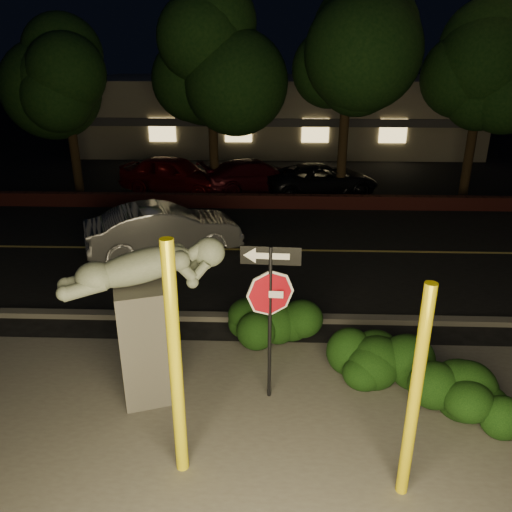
{
  "coord_description": "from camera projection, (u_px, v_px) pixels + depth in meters",
  "views": [
    {
      "loc": [
        -0.11,
        -6.5,
        5.32
      ],
      "look_at": [
        -0.44,
        2.62,
        1.6
      ],
      "focal_mm": 35.0,
      "sensor_mm": 36.0,
      "label": 1
    }
  ],
  "objects": [
    {
      "name": "curb",
      "position": [
        277.0,
        318.0,
        10.68
      ],
      "size": [
        80.0,
        0.25,
        0.12
      ],
      "primitive_type": "cube",
      "color": "#4C4944",
      "rests_on": "ground"
    },
    {
      "name": "tree_far_c",
      "position": [
        349.0,
        43.0,
        17.65
      ],
      "size": [
        4.8,
        4.8,
        7.84
      ],
      "color": "black",
      "rests_on": "ground"
    },
    {
      "name": "hedge_center",
      "position": [
        275.0,
        322.0,
        9.62
      ],
      "size": [
        2.13,
        1.62,
        1.01
      ],
      "primitive_type": "ellipsoid",
      "rotation": [
        0.0,
        0.0,
        -0.42
      ],
      "color": "black",
      "rests_on": "ground"
    },
    {
      "name": "building",
      "position": [
        277.0,
        112.0,
        30.39
      ],
      "size": [
        22.0,
        10.2,
        4.0
      ],
      "color": "slate",
      "rests_on": "ground"
    },
    {
      "name": "road",
      "position": [
        277.0,
        250.0,
        14.5
      ],
      "size": [
        80.0,
        8.0,
        0.01
      ],
      "primitive_type": "cube",
      "color": "black",
      "rests_on": "ground"
    },
    {
      "name": "parked_car_darkred",
      "position": [
        256.0,
        176.0,
        20.36
      ],
      "size": [
        4.94,
        3.53,
        1.33
      ],
      "primitive_type": "imported",
      "rotation": [
        0.0,
        0.0,
        1.98
      ],
      "color": "#3B0A11",
      "rests_on": "ground"
    },
    {
      "name": "tree_far_a",
      "position": [
        61.0,
        53.0,
        18.31
      ],
      "size": [
        4.6,
        4.6,
        7.43
      ],
      "color": "black",
      "rests_on": "ground"
    },
    {
      "name": "ground",
      "position": [
        277.0,
        219.0,
        17.27
      ],
      "size": [
        90.0,
        90.0,
        0.0
      ],
      "primitive_type": "plane",
      "color": "black",
      "rests_on": "ground"
    },
    {
      "name": "parking_lot",
      "position": [
        276.0,
        173.0,
        23.75
      ],
      "size": [
        40.0,
        12.0,
        0.01
      ],
      "primitive_type": "cube",
      "color": "black",
      "rests_on": "ground"
    },
    {
      "name": "sculpture",
      "position": [
        145.0,
        307.0,
        7.74
      ],
      "size": [
        2.5,
        1.39,
        2.7
      ],
      "rotation": [
        0.0,
        0.0,
        0.33
      ],
      "color": "#4C4944",
      "rests_on": "ground"
    },
    {
      "name": "parked_car_dark",
      "position": [
        322.0,
        179.0,
        19.99
      ],
      "size": [
        4.86,
        3.12,
        1.25
      ],
      "primitive_type": "imported",
      "rotation": [
        0.0,
        0.0,
        1.82
      ],
      "color": "black",
      "rests_on": "ground"
    },
    {
      "name": "parked_car_red",
      "position": [
        174.0,
        174.0,
        20.25
      ],
      "size": [
        4.73,
        2.9,
        1.5
      ],
      "primitive_type": "imported",
      "rotation": [
        0.0,
        0.0,
        1.3
      ],
      "color": "maroon",
      "rests_on": "ground"
    },
    {
      "name": "hedge_right",
      "position": [
        379.0,
        351.0,
        8.52
      ],
      "size": [
        1.9,
        1.15,
        1.19
      ],
      "primitive_type": "ellipsoid",
      "rotation": [
        0.0,
        0.0,
        0.1
      ],
      "color": "black",
      "rests_on": "ground"
    },
    {
      "name": "hedge_far_right",
      "position": [
        472.0,
        391.0,
        7.56
      ],
      "size": [
        1.78,
        1.28,
        1.13
      ],
      "primitive_type": "ellipsoid",
      "rotation": [
        0.0,
        0.0,
        -0.17
      ],
      "color": "black",
      "rests_on": "ground"
    },
    {
      "name": "lane_marking",
      "position": [
        277.0,
        250.0,
        14.49
      ],
      "size": [
        80.0,
        0.12,
        0.0
      ],
      "primitive_type": "cube",
      "color": "tan",
      "rests_on": "road"
    },
    {
      "name": "silver_sedan",
      "position": [
        164.0,
        230.0,
        14.05
      ],
      "size": [
        4.54,
        3.03,
        1.41
      ],
      "primitive_type": "imported",
      "rotation": [
        0.0,
        0.0,
        1.97
      ],
      "color": "silver",
      "rests_on": "ground"
    },
    {
      "name": "tree_far_b",
      "position": [
        210.0,
        31.0,
        18.04
      ],
      "size": [
        5.2,
        5.2,
        8.41
      ],
      "color": "black",
      "rests_on": "ground"
    },
    {
      "name": "brick_wall",
      "position": [
        277.0,
        201.0,
        18.38
      ],
      "size": [
        40.0,
        0.35,
        0.5
      ],
      "primitive_type": "cube",
      "color": "#4E1A19",
      "rests_on": "ground"
    },
    {
      "name": "tree_far_d",
      "position": [
        486.0,
        50.0,
        18.03
      ],
      "size": [
        4.4,
        4.4,
        7.42
      ],
      "color": "black",
      "rests_on": "ground"
    },
    {
      "name": "yellow_pole_left",
      "position": [
        175.0,
        365.0,
        6.26
      ],
      "size": [
        0.17,
        0.17,
        3.38
      ],
      "primitive_type": "cylinder",
      "color": "yellow",
      "rests_on": "ground"
    },
    {
      "name": "signpost",
      "position": [
        270.0,
        294.0,
        7.62
      ],
      "size": [
        0.91,
        0.1,
        2.68
      ],
      "rotation": [
        0.0,
        0.0,
        -0.06
      ],
      "color": "black",
      "rests_on": "ground"
    },
    {
      "name": "patio",
      "position": [
        278.0,
        456.0,
        7.09
      ],
      "size": [
        14.0,
        6.0,
        0.02
      ],
      "primitive_type": "cube",
      "color": "#4C4944",
      "rests_on": "ground"
    },
    {
      "name": "yellow_pole_right",
      "position": [
        415.0,
        397.0,
        5.96
      ],
      "size": [
        0.15,
        0.15,
        3.01
      ],
      "primitive_type": "cylinder",
      "color": "yellow",
      "rests_on": "ground"
    }
  ]
}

